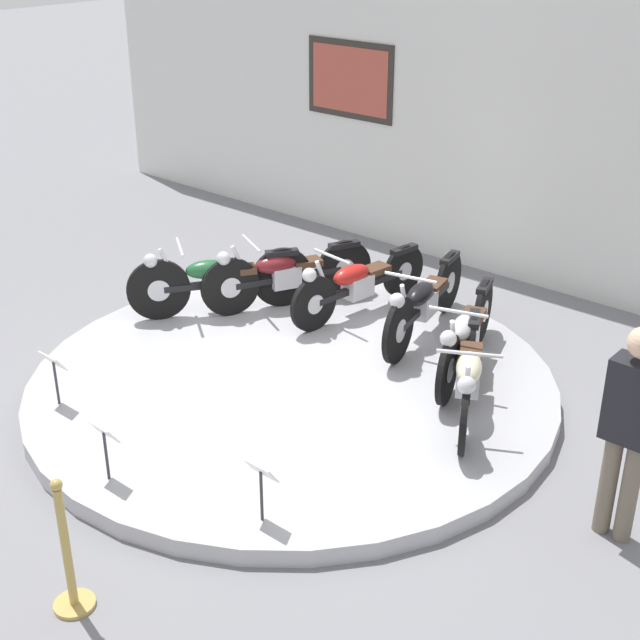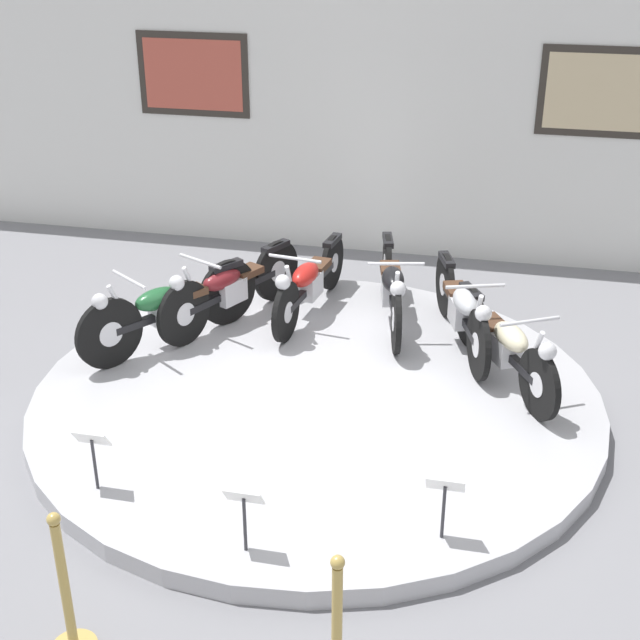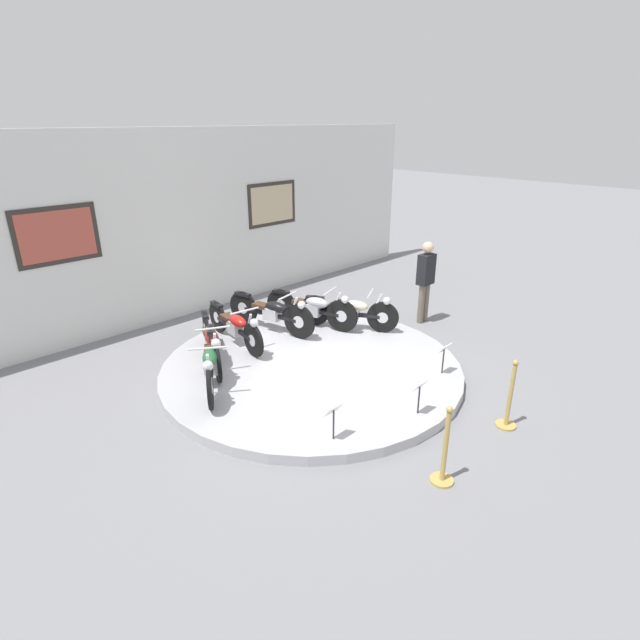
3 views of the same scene
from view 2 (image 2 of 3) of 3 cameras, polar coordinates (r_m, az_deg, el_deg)
The scene contains 13 objects.
ground_plane at distance 7.96m, azimuth -0.22°, elevation -5.53°, with size 60.00×60.00×0.00m, color slate.
display_platform at distance 7.91m, azimuth -0.22°, elevation -5.05°, with size 4.99×4.99×0.16m, color #ADADB2.
back_wall at distance 10.87m, azimuth 4.47°, elevation 14.00°, with size 14.00×0.22×3.83m.
motorcycle_green at distance 8.60m, azimuth -9.74°, elevation 0.82°, with size 1.20×1.70×0.82m.
motorcycle_maroon at distance 8.99m, azimuth -5.82°, elevation 2.15°, with size 0.92×1.83×0.80m.
motorcycle_red at distance 9.12m, azimuth -0.72°, elevation 2.50°, with size 0.54×1.94×0.78m.
motorcycle_black at distance 8.97m, azimuth 4.62°, elevation 2.19°, with size 0.60×1.98×0.81m.
motorcycle_silver at distance 8.59m, azimuth 9.09°, elevation 0.75°, with size 0.73×1.91×0.80m.
motorcycle_cream at distance 8.03m, azimuth 11.74°, elevation -1.47°, with size 1.00×1.74×0.78m.
info_placard_front_left at distance 6.69m, azimuth -14.36°, elevation -7.84°, with size 0.26×0.11×0.51m.
info_placard_front_centre at distance 5.95m, azimuth -4.89°, elevation -11.74°, with size 0.26×0.11×0.51m.
info_placard_front_right at distance 6.09m, azimuth 7.99°, elevation -10.93°, with size 0.26×0.11×0.51m.
stanchion_post_left_of_entry at distance 5.70m, azimuth -15.84°, elevation -17.22°, with size 0.28×0.28×1.02m.
Camera 2 is at (1.51, -6.62, 4.15)m, focal length 50.00 mm.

